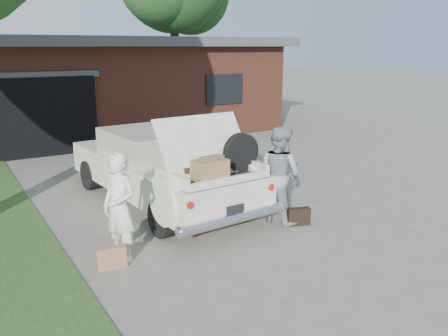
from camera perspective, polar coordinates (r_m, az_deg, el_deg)
ground at (r=7.57m, az=2.39°, el=-9.07°), size 90.00×90.00×0.00m
house at (r=17.95m, az=-15.79°, el=9.66°), size 12.80×7.80×3.30m
sedan at (r=9.36m, az=-7.56°, el=0.17°), size 2.26×5.07×1.89m
woman_left at (r=6.90m, az=-12.48°, el=-4.66°), size 0.57×0.68×1.60m
woman_right at (r=8.28m, az=6.65°, el=-0.79°), size 0.83×0.96×1.71m
suitcase_left at (r=6.91m, az=-13.37°, el=-10.43°), size 0.42×0.19×0.32m
suitcase_right at (r=8.35m, az=8.97°, el=-5.78°), size 0.42×0.26×0.31m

